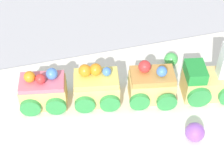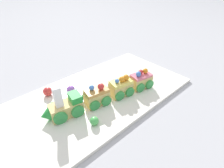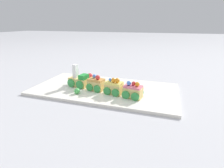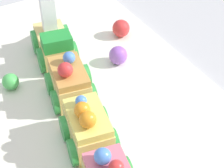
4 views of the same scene
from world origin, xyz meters
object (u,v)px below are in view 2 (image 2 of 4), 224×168
object	(u,v)px
cake_car_lemon	(121,87)
cake_car_caramel	(97,96)
cake_car_strawberry	(141,80)
cake_train_locomotive	(64,108)
gumball_purple	(71,90)
gumball_green	(94,121)
gumball_red	(48,91)

from	to	relation	value
cake_car_lemon	cake_car_caramel	bearing A→B (deg)	-0.15
cake_car_caramel	cake_car_strawberry	size ratio (longest dim) A/B	1.00
cake_car_lemon	cake_car_strawberry	world-z (taller)	cake_car_lemon
cake_train_locomotive	gumball_purple	xyz separation A→B (m)	(-0.07, -0.08, -0.01)
cake_car_lemon	gumball_green	size ratio (longest dim) A/B	3.34
cake_car_strawberry	gumball_purple	xyz separation A→B (m)	(0.21, -0.14, -0.01)
cake_train_locomotive	cake_car_caramel	size ratio (longest dim) A/B	1.48
gumball_green	gumball_purple	xyz separation A→B (m)	(-0.03, -0.17, 0.00)
gumball_purple	gumball_green	bearing A→B (deg)	80.65
gumball_red	cake_car_strawberry	bearing A→B (deg)	146.98
cake_car_strawberry	gumball_red	world-z (taller)	cake_car_strawberry
cake_car_lemon	gumball_red	bearing A→B (deg)	-30.01
cake_car_strawberry	cake_car_caramel	bearing A→B (deg)	0.04
cake_train_locomotive	gumball_red	world-z (taller)	cake_train_locomotive
cake_car_strawberry	gumball_red	size ratio (longest dim) A/B	2.72
cake_car_caramel	cake_car_lemon	xyz separation A→B (m)	(-0.09, 0.02, 0.00)
cake_car_strawberry	gumball_purple	distance (m)	0.25
cake_car_lemon	gumball_red	xyz separation A→B (m)	(0.19, -0.16, -0.01)
cake_car_lemon	gumball_red	distance (m)	0.25
cake_train_locomotive	gumball_green	distance (m)	0.10
cake_train_locomotive	cake_car_lemon	world-z (taller)	cake_train_locomotive
cake_car_lemon	gumball_red	size ratio (longest dim) A/B	2.72
cake_train_locomotive	cake_car_caramel	world-z (taller)	cake_train_locomotive
cake_train_locomotive	gumball_purple	bearing A→B (deg)	-120.55
cake_car_caramel	cake_car_strawberry	world-z (taller)	cake_car_caramel
cake_car_caramel	gumball_purple	world-z (taller)	cake_car_caramel
gumball_green	gumball_purple	bearing A→B (deg)	-99.35
cake_car_caramel	gumball_green	world-z (taller)	cake_car_caramel
cake_car_lemon	cake_car_strawberry	size ratio (longest dim) A/B	1.00
gumball_green	cake_car_strawberry	bearing A→B (deg)	-171.62
cake_train_locomotive	cake_car_lemon	size ratio (longest dim) A/B	1.48
cake_car_caramel	gumball_purple	distance (m)	0.11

